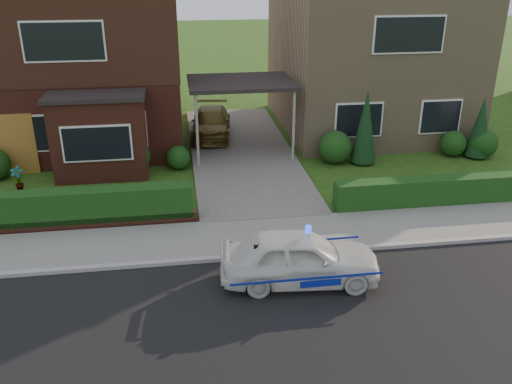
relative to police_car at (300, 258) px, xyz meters
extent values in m
plane|color=#204913|center=(-0.22, -1.89, -0.61)|extent=(120.00, 120.00, 0.00)
cube|color=black|center=(-0.22, -1.89, -0.61)|extent=(60.00, 6.00, 0.02)
cube|color=#9E9993|center=(-0.22, 1.16, -0.55)|extent=(60.00, 0.16, 0.12)
cube|color=slate|center=(-0.22, 2.21, -0.56)|extent=(60.00, 2.00, 0.10)
cube|color=#666059|center=(-0.22, 9.11, -0.55)|extent=(3.80, 12.00, 0.12)
cube|color=brown|center=(-6.02, 12.11, 2.29)|extent=(7.20, 8.00, 5.80)
cube|color=white|center=(-7.60, 8.09, 0.79)|extent=(1.80, 0.08, 1.30)
cube|color=white|center=(-4.43, 8.09, 0.79)|extent=(1.60, 0.08, 1.30)
cube|color=white|center=(-6.02, 8.09, 3.79)|extent=(2.60, 0.08, 1.30)
cube|color=black|center=(-6.02, 12.11, 3.74)|extent=(7.26, 8.06, 2.90)
cube|color=brown|center=(-5.15, 7.41, 0.74)|extent=(3.00, 1.40, 2.70)
cube|color=black|center=(-5.15, 7.41, 2.16)|extent=(3.20, 1.60, 0.14)
cube|color=tan|center=(5.58, 12.11, 2.29)|extent=(7.20, 8.00, 5.80)
cube|color=white|center=(4.00, 8.09, 0.79)|extent=(1.80, 0.08, 1.30)
cube|color=white|center=(7.17, 8.09, 0.79)|extent=(1.60, 0.08, 1.30)
cube|color=white|center=(5.58, 8.09, 3.79)|extent=(2.60, 0.08, 1.30)
cube|color=black|center=(-0.22, 9.11, 2.09)|extent=(3.80, 3.00, 0.14)
cylinder|color=gray|center=(-1.92, 7.71, 0.74)|extent=(0.10, 0.10, 2.70)
cylinder|color=gray|center=(1.48, 7.71, 0.74)|extent=(0.10, 0.10, 2.70)
cube|color=brown|center=(-8.46, 8.07, 0.44)|extent=(2.20, 0.10, 2.10)
cube|color=brown|center=(-6.02, 3.41, -0.43)|extent=(7.70, 0.25, 0.36)
cube|color=#173711|center=(-6.02, 3.56, -0.61)|extent=(7.50, 0.55, 0.90)
cube|color=#173711|center=(5.58, 3.46, -0.61)|extent=(7.50, 0.55, 0.80)
sphere|color=#173711|center=(-4.22, 7.41, 0.05)|extent=(1.32, 1.32, 1.32)
sphere|color=#173711|center=(-2.62, 7.71, -0.19)|extent=(0.84, 0.84, 0.84)
sphere|color=#173711|center=(2.98, 7.51, -0.01)|extent=(1.20, 1.20, 1.20)
sphere|color=#173711|center=(7.58, 7.61, -0.13)|extent=(0.96, 0.96, 0.96)
sphere|color=#173711|center=(8.58, 7.31, -0.07)|extent=(1.08, 1.08, 1.08)
cone|color=black|center=(3.98, 7.31, 0.69)|extent=(0.90, 0.90, 2.60)
cone|color=black|center=(8.38, 7.31, 0.49)|extent=(0.90, 0.90, 2.20)
imported|color=silver|center=(0.00, 0.00, 0.00)|extent=(1.77, 3.71, 1.22)
sphere|color=#193FF2|center=(0.18, 0.00, 0.69)|extent=(0.17, 0.17, 0.17)
cube|color=navy|center=(0.00, -0.73, -0.05)|extent=(3.30, 0.02, 0.05)
cube|color=navy|center=(0.00, 0.73, -0.05)|extent=(3.30, 0.01, 0.05)
ellipsoid|color=black|center=(-1.00, -0.10, 0.26)|extent=(0.22, 0.17, 0.21)
sphere|color=white|center=(-0.99, -0.16, 0.25)|extent=(0.11, 0.11, 0.11)
sphere|color=black|center=(-0.98, -0.12, 0.40)|extent=(0.13, 0.13, 0.13)
cone|color=black|center=(-1.03, -0.11, 0.46)|extent=(0.04, 0.04, 0.05)
cone|color=black|center=(-0.94, -0.11, 0.46)|extent=(0.04, 0.04, 0.05)
imported|color=brown|center=(-1.22, 11.09, 0.05)|extent=(1.92, 3.90, 1.09)
imported|color=gray|center=(-7.67, 6.42, -0.20)|extent=(0.45, 0.32, 0.82)
imported|color=gray|center=(-5.44, 4.11, -0.24)|extent=(0.44, 0.44, 0.75)
camera|label=1|loc=(-2.54, -10.37, 6.22)|focal=38.00mm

